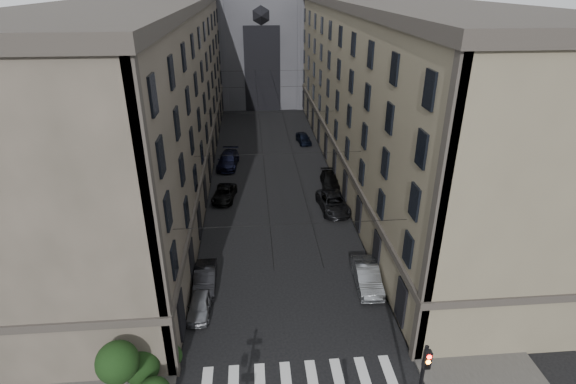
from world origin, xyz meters
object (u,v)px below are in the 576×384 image
object	(u,v)px
car_right_midnear	(333,203)
car_right_far	(303,138)
traffic_light_right	(422,377)
car_left_near	(200,304)
car_left_far	(228,160)
car_left_midnear	(205,279)
car_right_near	(367,277)
car_right_midfar	(330,181)
car_left_midfar	(224,194)

from	to	relation	value
car_right_midnear	car_right_far	bearing A→B (deg)	87.74
traffic_light_right	car_left_near	bearing A→B (deg)	140.57
car_left_far	car_right_far	distance (m)	12.84
car_left_near	car_left_far	size ratio (longest dim) A/B	0.68
car_right_far	car_left_midnear	bearing A→B (deg)	-116.13
traffic_light_right	car_right_near	bearing A→B (deg)	88.38
traffic_light_right	car_left_far	distance (m)	37.96
car_right_midfar	car_left_midfar	bearing A→B (deg)	-165.53
car_right_near	car_left_near	bearing A→B (deg)	-168.19
car_left_midfar	car_right_far	size ratio (longest dim) A/B	1.12
car_left_midnear	car_left_midfar	bearing A→B (deg)	86.02
car_left_near	car_right_near	size ratio (longest dim) A/B	0.78
car_left_midnear	car_left_midfar	xyz separation A→B (m)	(0.77, 14.69, -0.10)
car_left_midnear	car_right_midfar	distance (m)	20.95
car_left_near	car_right_midfar	xyz separation A→B (m)	(12.34, 19.81, 0.02)
car_left_midnear	car_left_far	size ratio (longest dim) A/B	0.78
car_right_midfar	car_right_far	bearing A→B (deg)	97.72
car_right_midfar	car_right_near	bearing A→B (deg)	-87.86
car_left_near	car_left_midfar	xyz separation A→B (m)	(0.90, 17.49, -0.02)
car_left_far	traffic_light_right	bearing A→B (deg)	-67.73
car_left_near	car_left_midnear	bearing A→B (deg)	90.42
car_left_midfar	car_right_midnear	distance (m)	11.31
car_left_near	car_left_midfar	bearing A→B (deg)	90.06
car_left_near	car_right_near	bearing A→B (deg)	12.08
car_right_near	car_right_midnear	xyz separation A→B (m)	(-0.36, 12.23, -0.02)
traffic_light_right	car_left_far	xyz separation A→B (m)	(-10.78, 36.32, -2.47)
car_left_near	car_right_far	size ratio (longest dim) A/B	0.94
car_left_midfar	car_right_far	xyz separation A→B (m)	(10.23, 17.01, 0.06)
car_left_midnear	car_left_midfar	distance (m)	14.71
car_left_midfar	car_right_midfar	world-z (taller)	car_right_midfar
car_left_near	car_right_far	world-z (taller)	car_right_far
traffic_light_right	car_right_midfar	size ratio (longest dim) A/B	1.12
car_left_near	car_right_midfar	world-z (taller)	car_right_midfar
car_right_midnear	car_left_near	bearing A→B (deg)	-133.48
car_left_near	car_left_midnear	size ratio (longest dim) A/B	0.86
car_left_near	car_left_midnear	xyz separation A→B (m)	(0.13, 2.80, 0.08)
traffic_light_right	car_right_near	size ratio (longest dim) A/B	1.06
car_left_near	car_right_far	xyz separation A→B (m)	(11.13, 34.50, 0.04)
car_left_midfar	car_left_far	bearing A→B (deg)	97.44
car_right_midfar	car_left_near	bearing A→B (deg)	-118.91
car_right_far	car_left_near	bearing A→B (deg)	-114.87
car_left_midnear	car_right_midnear	xyz separation A→B (m)	(11.58, 11.36, 0.05)
car_left_near	car_right_near	world-z (taller)	car_right_near
car_right_far	car_left_far	bearing A→B (deg)	-149.35
car_right_midfar	car_right_far	distance (m)	14.74
car_left_midfar	car_left_far	size ratio (longest dim) A/B	0.80
car_left_near	car_right_near	xyz separation A→B (m)	(12.07, 1.93, 0.15)
car_left_midnear	car_left_midfar	size ratio (longest dim) A/B	0.97
car_left_far	car_right_midfar	world-z (taller)	car_left_far
traffic_light_right	car_right_near	xyz separation A→B (m)	(0.33, 11.58, -2.48)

